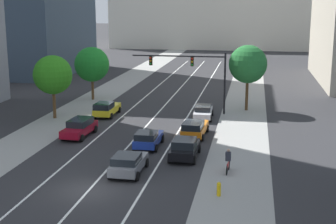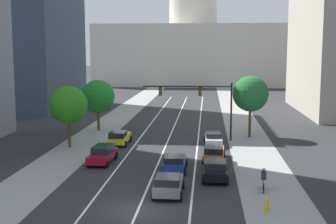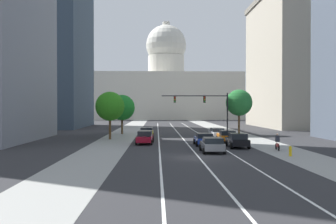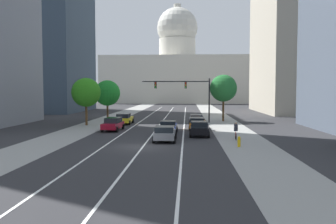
{
  "view_description": "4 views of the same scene",
  "coord_description": "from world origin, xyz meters",
  "px_view_note": "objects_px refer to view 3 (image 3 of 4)",
  "views": [
    {
      "loc": [
        10.02,
        -27.88,
        11.61
      ],
      "look_at": [
        2.59,
        13.87,
        2.08
      ],
      "focal_mm": 52.41,
      "sensor_mm": 36.0,
      "label": 1
    },
    {
      "loc": [
        4.32,
        -28.03,
        10.23
      ],
      "look_at": [
        0.17,
        20.48,
        3.53
      ],
      "focal_mm": 49.35,
      "sensor_mm": 36.0,
      "label": 2
    },
    {
      "loc": [
        -3.63,
        -31.34,
        4.29
      ],
      "look_at": [
        -2.03,
        19.9,
        3.68
      ],
      "focal_mm": 39.04,
      "sensor_mm": 36.0,
      "label": 3
    },
    {
      "loc": [
        3.73,
        -30.34,
        4.85
      ],
      "look_at": [
        1.16,
        18.62,
        1.82
      ],
      "focal_mm": 38.76,
      "sensor_mm": 36.0,
      "label": 4
    }
  ],
  "objects_px": {
    "car_orange": "(226,136)",
    "car_yellow": "(147,132)",
    "street_tree_mid_left": "(110,106)",
    "car_gray": "(212,144)",
    "fire_hydrant": "(290,151)",
    "street_tree_near_left": "(122,108)",
    "car_white": "(217,132)",
    "street_tree_mid_right": "(239,103)",
    "cyclist": "(277,142)",
    "capitol_building": "(166,90)",
    "car_crimson": "(145,137)",
    "traffic_signal_mast": "(206,104)",
    "car_black": "(237,140)",
    "car_blue": "(204,139)"
  },
  "relations": [
    {
      "from": "car_blue",
      "to": "car_black",
      "type": "xyz_separation_m",
      "value": [
        3.35,
        -2.24,
        0.05
      ]
    },
    {
      "from": "car_crimson",
      "to": "fire_hydrant",
      "type": "relative_size",
      "value": 5.27
    },
    {
      "from": "capitol_building",
      "to": "fire_hydrant",
      "type": "distance_m",
      "value": 108.25
    },
    {
      "from": "car_white",
      "to": "street_tree_mid_right",
      "type": "height_order",
      "value": "street_tree_mid_right"
    },
    {
      "from": "car_orange",
      "to": "car_yellow",
      "type": "height_order",
      "value": "car_yellow"
    },
    {
      "from": "cyclist",
      "to": "street_tree_near_left",
      "type": "xyz_separation_m",
      "value": [
        -17.73,
        23.51,
        3.45
      ]
    },
    {
      "from": "car_orange",
      "to": "fire_hydrant",
      "type": "distance_m",
      "value": 13.56
    },
    {
      "from": "fire_hydrant",
      "to": "street_tree_mid_right",
      "type": "distance_m",
      "value": 25.53
    },
    {
      "from": "car_white",
      "to": "fire_hydrant",
      "type": "relative_size",
      "value": 4.79
    },
    {
      "from": "cyclist",
      "to": "street_tree_mid_left",
      "type": "distance_m",
      "value": 23.04
    },
    {
      "from": "traffic_signal_mast",
      "to": "street_tree_mid_left",
      "type": "relative_size",
      "value": 1.55
    },
    {
      "from": "car_gray",
      "to": "cyclist",
      "type": "height_order",
      "value": "cyclist"
    },
    {
      "from": "car_orange",
      "to": "street_tree_mid_right",
      "type": "height_order",
      "value": "street_tree_mid_right"
    },
    {
      "from": "car_gray",
      "to": "cyclist",
      "type": "distance_m",
      "value": 6.93
    },
    {
      "from": "car_gray",
      "to": "car_crimson",
      "type": "distance_m",
      "value": 10.97
    },
    {
      "from": "car_crimson",
      "to": "street_tree_mid_right",
      "type": "bearing_deg",
      "value": -44.12
    },
    {
      "from": "car_black",
      "to": "cyclist",
      "type": "xyz_separation_m",
      "value": [
        3.44,
        -2.72,
        0.05
      ]
    },
    {
      "from": "car_white",
      "to": "street_tree_near_left",
      "type": "relative_size",
      "value": 0.68
    },
    {
      "from": "car_blue",
      "to": "street_tree_mid_left",
      "type": "height_order",
      "value": "street_tree_mid_left"
    },
    {
      "from": "car_yellow",
      "to": "street_tree_near_left",
      "type": "xyz_separation_m",
      "value": [
        -4.25,
        8.29,
        3.5
      ]
    },
    {
      "from": "car_white",
      "to": "street_tree_mid_left",
      "type": "bearing_deg",
      "value": 97.37
    },
    {
      "from": "car_crimson",
      "to": "street_tree_mid_right",
      "type": "relative_size",
      "value": 0.67
    },
    {
      "from": "traffic_signal_mast",
      "to": "fire_hydrant",
      "type": "xyz_separation_m",
      "value": [
        4.43,
        -22.72,
        -4.33
      ]
    },
    {
      "from": "car_blue",
      "to": "car_crimson",
      "type": "bearing_deg",
      "value": 70.87
    },
    {
      "from": "car_crimson",
      "to": "traffic_signal_mast",
      "type": "height_order",
      "value": "traffic_signal_mast"
    },
    {
      "from": "car_orange",
      "to": "car_crimson",
      "type": "height_order",
      "value": "car_crimson"
    },
    {
      "from": "street_tree_mid_left",
      "to": "car_white",
      "type": "bearing_deg",
      "value": 9.54
    },
    {
      "from": "fire_hydrant",
      "to": "street_tree_near_left",
      "type": "distance_m",
      "value": 33.09
    },
    {
      "from": "street_tree_mid_left",
      "to": "street_tree_near_left",
      "type": "height_order",
      "value": "street_tree_mid_left"
    },
    {
      "from": "car_yellow",
      "to": "street_tree_mid_right",
      "type": "xyz_separation_m",
      "value": [
        14.31,
        5.5,
        4.26
      ]
    },
    {
      "from": "street_tree_mid_left",
      "to": "car_gray",
      "type": "bearing_deg",
      "value": -51.91
    },
    {
      "from": "car_gray",
      "to": "car_black",
      "type": "relative_size",
      "value": 0.97
    },
    {
      "from": "car_orange",
      "to": "car_gray",
      "type": "relative_size",
      "value": 1.12
    },
    {
      "from": "street_tree_mid_left",
      "to": "street_tree_near_left",
      "type": "xyz_separation_m",
      "value": [
        0.67,
        10.12,
        -0.17
      ]
    },
    {
      "from": "car_blue",
      "to": "car_yellow",
      "type": "bearing_deg",
      "value": 33.03
    },
    {
      "from": "street_tree_mid_right",
      "to": "street_tree_near_left",
      "type": "bearing_deg",
      "value": 171.45
    },
    {
      "from": "car_crimson",
      "to": "cyclist",
      "type": "height_order",
      "value": "cyclist"
    },
    {
      "from": "car_gray",
      "to": "street_tree_near_left",
      "type": "distance_m",
      "value": 27.46
    },
    {
      "from": "car_yellow",
      "to": "cyclist",
      "type": "relative_size",
      "value": 2.64
    },
    {
      "from": "capitol_building",
      "to": "cyclist",
      "type": "distance_m",
      "value": 103.91
    },
    {
      "from": "capitol_building",
      "to": "car_black",
      "type": "relative_size",
      "value": 12.49
    },
    {
      "from": "car_white",
      "to": "street_tree_near_left",
      "type": "bearing_deg",
      "value": 59.8
    },
    {
      "from": "car_blue",
      "to": "car_gray",
      "type": "xyz_separation_m",
      "value": [
        -0.0,
        -6.39,
        0.02
      ]
    },
    {
      "from": "car_blue",
      "to": "street_tree_mid_left",
      "type": "distance_m",
      "value": 14.83
    },
    {
      "from": "cyclist",
      "to": "capitol_building",
      "type": "bearing_deg",
      "value": 9.27
    },
    {
      "from": "fire_hydrant",
      "to": "street_tree_near_left",
      "type": "xyz_separation_m",
      "value": [
        -17.42,
        27.88,
        3.83
      ]
    },
    {
      "from": "car_orange",
      "to": "car_yellow",
      "type": "distance_m",
      "value": 11.9
    },
    {
      "from": "cyclist",
      "to": "street_tree_near_left",
      "type": "distance_m",
      "value": 29.65
    },
    {
      "from": "capitol_building",
      "to": "fire_hydrant",
      "type": "bearing_deg",
      "value": -85.66
    },
    {
      "from": "car_crimson",
      "to": "traffic_signal_mast",
      "type": "relative_size",
      "value": 0.48
    }
  ]
}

